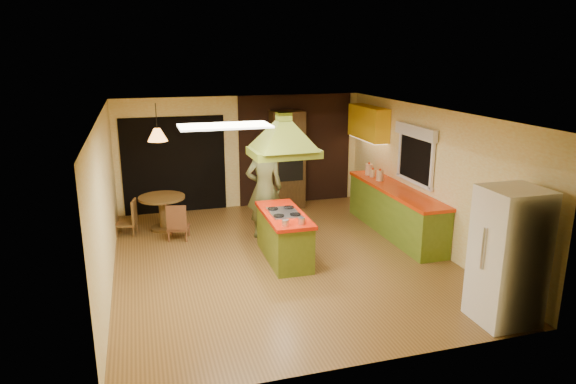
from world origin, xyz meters
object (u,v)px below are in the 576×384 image
object	(u,v)px
dining_table	(162,206)
canister_large	(369,170)
kitchen_island	(284,236)
wall_oven	(287,159)
refrigerator	(508,256)
man	(264,189)

from	to	relation	value
dining_table	canister_large	distance (m)	4.31
kitchen_island	wall_oven	world-z (taller)	wall_oven
refrigerator	dining_table	distance (m)	6.42
kitchen_island	wall_oven	distance (m)	3.18
dining_table	canister_large	xyz separation A→B (m)	(4.25, -0.39, 0.56)
man	dining_table	world-z (taller)	man
man	dining_table	xyz separation A→B (m)	(-1.85, 0.96, -0.47)
refrigerator	dining_table	world-z (taller)	refrigerator
refrigerator	wall_oven	size ratio (longest dim) A/B	0.83
kitchen_island	wall_oven	size ratio (longest dim) A/B	0.75
man	refrigerator	distance (m)	4.56
man	canister_large	bearing A→B (deg)	-159.70
kitchen_island	refrigerator	world-z (taller)	refrigerator
man	refrigerator	xyz separation A→B (m)	(2.23, -3.98, -0.04)
refrigerator	wall_oven	xyz separation A→B (m)	(-1.26, 5.78, 0.19)
kitchen_island	man	size ratio (longest dim) A/B	0.86
kitchen_island	refrigerator	bearing A→B (deg)	-51.27
refrigerator	kitchen_island	bearing A→B (deg)	128.13
kitchen_island	canister_large	world-z (taller)	canister_large
refrigerator	canister_large	distance (m)	4.55
kitchen_island	dining_table	size ratio (longest dim) A/B	1.81
kitchen_island	refrigerator	xyz separation A→B (m)	(2.18, -2.81, 0.49)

